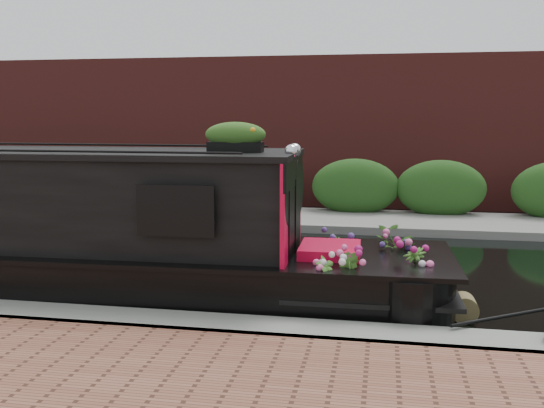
# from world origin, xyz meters

# --- Properties ---
(ground) EXTENTS (80.00, 80.00, 0.00)m
(ground) POSITION_xyz_m (0.00, 0.00, 0.00)
(ground) COLOR black
(ground) RESTS_ON ground
(near_bank_coping) EXTENTS (40.00, 0.60, 0.50)m
(near_bank_coping) POSITION_xyz_m (0.00, -3.30, 0.00)
(near_bank_coping) COLOR slate
(near_bank_coping) RESTS_ON ground
(far_bank_path) EXTENTS (40.00, 2.40, 0.34)m
(far_bank_path) POSITION_xyz_m (0.00, 4.20, 0.00)
(far_bank_path) COLOR slate
(far_bank_path) RESTS_ON ground
(far_hedge) EXTENTS (40.00, 1.10, 2.80)m
(far_hedge) POSITION_xyz_m (0.00, 5.10, 0.00)
(far_hedge) COLOR #214918
(far_hedge) RESTS_ON ground
(far_brick_wall) EXTENTS (40.00, 1.00, 8.00)m
(far_brick_wall) POSITION_xyz_m (0.00, 7.20, 0.00)
(far_brick_wall) COLOR maroon
(far_brick_wall) RESTS_ON ground
(narrowboat) EXTENTS (11.10, 2.19, 2.59)m
(narrowboat) POSITION_xyz_m (-2.02, -2.04, 0.77)
(narrowboat) COLOR black
(narrowboat) RESTS_ON ground
(rope_fender) EXTENTS (0.33, 0.31, 0.33)m
(rope_fender) POSITION_xyz_m (3.88, -2.04, 0.16)
(rope_fender) COLOR brown
(rope_fender) RESTS_ON ground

